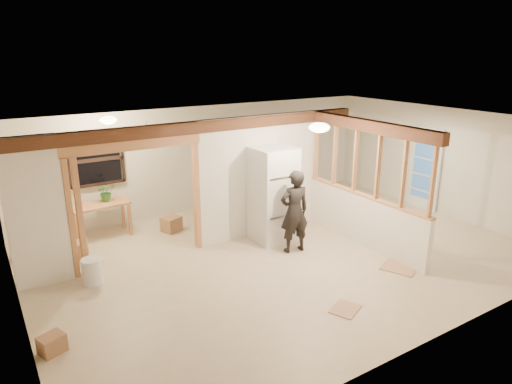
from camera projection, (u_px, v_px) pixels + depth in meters
floor at (285, 254)px, 8.73m from camera, size 9.00×6.50×0.01m
ceiling at (288, 124)px, 7.98m from camera, size 9.00×6.50×0.01m
wall_back at (207, 158)px, 10.98m from camera, size 9.00×0.01×2.50m
wall_front at (438, 257)px, 5.73m from camera, size 9.00×0.01×2.50m
wall_left at (12, 246)px, 6.06m from camera, size 0.01×6.50×2.50m
wall_right at (442, 161)px, 10.65m from camera, size 0.01×6.50×2.50m
partition_left_stub at (36, 213)px, 7.26m from camera, size 0.90×0.12×2.50m
partition_center at (260, 176)px, 9.43m from camera, size 2.80×0.12×2.50m
doorway_frame at (138, 204)px, 8.15m from camera, size 2.46×0.14×2.20m
header_beam_back at (206, 126)px, 8.48m from camera, size 7.00×0.18×0.22m
header_beam_right at (369, 126)px, 8.51m from camera, size 0.18×3.30×0.22m
pony_wall at (362, 220)px, 9.07m from camera, size 0.12×3.20×1.00m
stud_partition at (367, 163)px, 8.73m from camera, size 0.14×3.20×1.32m
window_back at (96, 160)px, 9.50m from camera, size 1.12×0.10×1.10m
french_door at (425, 169)px, 11.01m from camera, size 0.12×0.86×2.00m
ceiling_dome_main at (319, 127)px, 7.74m from camera, size 0.36×0.36×0.16m
ceiling_dome_util at (108, 120)px, 8.57m from camera, size 0.32×0.32×0.14m
hanging_bulb at (148, 139)px, 8.35m from camera, size 0.07×0.07×0.07m
refrigerator at (273, 194)px, 9.17m from camera, size 0.79×0.77×1.92m
woman at (294, 212)px, 8.64m from camera, size 0.64×0.47×1.62m
work_table at (101, 220)px, 9.46m from camera, size 1.19×0.67×0.73m
potted_plant at (106, 192)px, 9.46m from camera, size 0.35×0.30×0.39m
shop_vac at (25, 246)px, 8.45m from camera, size 0.53×0.53×0.53m
bookshelf at (297, 161)px, 12.23m from camera, size 0.88×0.29×1.77m
bucket at (93, 271)px, 7.59m from camera, size 0.41×0.41×0.44m
box_util_a at (171, 224)px, 9.80m from camera, size 0.46×0.43×0.32m
box_util_b at (78, 250)px, 8.53m from camera, size 0.41×0.41×0.32m
box_front at (52, 344)px, 5.86m from camera, size 0.37×0.34×0.25m
floor_panel_near at (400, 267)px, 8.19m from camera, size 0.76×0.76×0.02m
floor_panel_far at (345, 309)px, 6.86m from camera, size 0.57×0.52×0.01m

